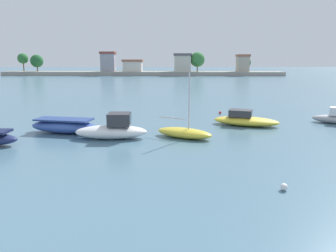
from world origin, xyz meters
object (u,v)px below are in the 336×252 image
Objects in this scene: mooring_buoy_1 at (284,187)px; mooring_buoy_0 at (220,112)px; moored_boat_4 at (184,133)px; moored_boat_6 at (334,118)px; moored_boat_3 at (113,130)px; moored_boat_2 at (64,126)px; moored_boat_5 at (245,120)px.

mooring_buoy_0 is at bearing 90.62° from mooring_buoy_1.
moored_boat_4 is 14.72m from moored_boat_6.
moored_boat_3 is 19.75m from moored_boat_6.
mooring_buoy_0 is (13.38, 9.04, -0.41)m from moored_boat_2.
moored_boat_4 is (9.37, -1.30, -0.17)m from moored_boat_2.
moored_boat_2 is at bearing 141.69° from mooring_buoy_1.
moored_boat_6 reaches higher than moored_boat_2.
moored_boat_3 is at bearing -12.48° from moored_boat_2.
moored_boat_3 reaches higher than moored_boat_5.
mooring_buoy_1 is (0.21, -19.78, 0.02)m from mooring_buoy_0.
mooring_buoy_1 is (4.23, -9.44, -0.22)m from moored_boat_4.
mooring_buoy_0 is (-9.58, 4.68, -0.36)m from moored_boat_6.
moored_boat_4 is 1.27× the size of moored_boat_6.
moored_boat_3 is at bearing -137.53° from moored_boat_5.
moored_boat_4 is 14.68× the size of mooring_buoy_1.
moored_boat_6 is at bearing 48.74° from moored_boat_4.
moored_boat_4 reaches higher than moored_boat_6.
moored_boat_4 is (5.22, 0.38, -0.28)m from moored_boat_3.
moored_boat_5 is (14.79, 3.24, -0.08)m from moored_boat_2.
moored_boat_6 is at bearing 25.39° from moored_boat_5.
moored_boat_2 is at bearing -161.73° from moored_boat_4.
moored_boat_5 reaches higher than moored_boat_2.
moored_boat_4 is 11.09m from mooring_buoy_0.
mooring_buoy_0 is at bearing 94.95° from moored_boat_4.
moored_boat_2 reaches higher than mooring_buoy_0.
moored_boat_6 is 13.33× the size of mooring_buoy_0.
mooring_buoy_1 is (9.44, -9.06, -0.50)m from moored_boat_3.
moored_boat_2 is 4.48m from moored_boat_3.
moored_boat_6 is at bearing 20.29° from moored_boat_2.
moored_boat_6 is at bearing 58.18° from mooring_buoy_1.
moored_boat_3 reaches higher than mooring_buoy_1.
mooring_buoy_0 is at bearing -177.68° from moored_boat_6.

